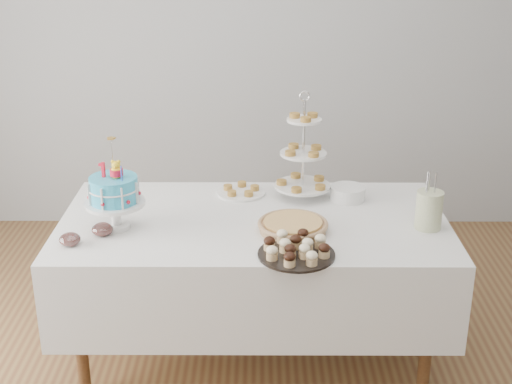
{
  "coord_description": "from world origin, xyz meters",
  "views": [
    {
      "loc": [
        0.02,
        -2.94,
        2.2
      ],
      "look_at": [
        0.01,
        0.3,
        0.91
      ],
      "focal_mm": 50.0,
      "sensor_mm": 36.0,
      "label": 1
    }
  ],
  "objects_px": {
    "jam_bowl_a": "(70,239)",
    "table": "(254,260)",
    "birthday_cake": "(115,204)",
    "pie": "(293,226)",
    "utensil_pitcher": "(429,208)",
    "jam_bowl_b": "(102,229)",
    "tiered_stand": "(303,154)",
    "plate_stack": "(348,193)",
    "cupcake_tray": "(297,248)",
    "pastry_plate": "(241,191)"
  },
  "relations": [
    {
      "from": "pastry_plate",
      "to": "jam_bowl_a",
      "type": "bearing_deg",
      "value": -140.44
    },
    {
      "from": "plate_stack",
      "to": "jam_bowl_a",
      "type": "relative_size",
      "value": 1.88
    },
    {
      "from": "pie",
      "to": "tiered_stand",
      "type": "distance_m",
      "value": 0.49
    },
    {
      "from": "cupcake_tray",
      "to": "jam_bowl_b",
      "type": "height_order",
      "value": "cupcake_tray"
    },
    {
      "from": "birthday_cake",
      "to": "jam_bowl_b",
      "type": "height_order",
      "value": "birthday_cake"
    },
    {
      "from": "pie",
      "to": "jam_bowl_a",
      "type": "xyz_separation_m",
      "value": [
        -1.03,
        -0.15,
        -0.0
      ]
    },
    {
      "from": "jam_bowl_a",
      "to": "table",
      "type": "bearing_deg",
      "value": 19.42
    },
    {
      "from": "birthday_cake",
      "to": "jam_bowl_a",
      "type": "distance_m",
      "value": 0.28
    },
    {
      "from": "table",
      "to": "plate_stack",
      "type": "bearing_deg",
      "value": 27.76
    },
    {
      "from": "jam_bowl_b",
      "to": "plate_stack",
      "type": "bearing_deg",
      "value": 20.35
    },
    {
      "from": "plate_stack",
      "to": "pie",
      "type": "bearing_deg",
      "value": -127.22
    },
    {
      "from": "tiered_stand",
      "to": "jam_bowl_b",
      "type": "distance_m",
      "value": 1.1
    },
    {
      "from": "pie",
      "to": "utensil_pitcher",
      "type": "relative_size",
      "value": 1.18
    },
    {
      "from": "pastry_plate",
      "to": "table",
      "type": "bearing_deg",
      "value": -78.12
    },
    {
      "from": "jam_bowl_b",
      "to": "cupcake_tray",
      "type": "bearing_deg",
      "value": -13.21
    },
    {
      "from": "birthday_cake",
      "to": "utensil_pitcher",
      "type": "bearing_deg",
      "value": 16.18
    },
    {
      "from": "cupcake_tray",
      "to": "pie",
      "type": "bearing_deg",
      "value": 91.07
    },
    {
      "from": "cupcake_tray",
      "to": "tiered_stand",
      "type": "xyz_separation_m",
      "value": [
        0.07,
        0.7,
        0.2
      ]
    },
    {
      "from": "table",
      "to": "jam_bowl_a",
      "type": "distance_m",
      "value": 0.93
    },
    {
      "from": "birthday_cake",
      "to": "pie",
      "type": "height_order",
      "value": "birthday_cake"
    },
    {
      "from": "cupcake_tray",
      "to": "pastry_plate",
      "type": "bearing_deg",
      "value": 109.62
    },
    {
      "from": "cupcake_tray",
      "to": "plate_stack",
      "type": "distance_m",
      "value": 0.73
    },
    {
      "from": "table",
      "to": "birthday_cake",
      "type": "distance_m",
      "value": 0.76
    },
    {
      "from": "jam_bowl_a",
      "to": "jam_bowl_b",
      "type": "relative_size",
      "value": 0.97
    },
    {
      "from": "birthday_cake",
      "to": "utensil_pitcher",
      "type": "relative_size",
      "value": 1.55
    },
    {
      "from": "birthday_cake",
      "to": "plate_stack",
      "type": "relative_size",
      "value": 2.41
    },
    {
      "from": "birthday_cake",
      "to": "cupcake_tray",
      "type": "distance_m",
      "value": 0.91
    },
    {
      "from": "pie",
      "to": "tiered_stand",
      "type": "bearing_deg",
      "value": 80.95
    },
    {
      "from": "pie",
      "to": "utensil_pitcher",
      "type": "bearing_deg",
      "value": 3.85
    },
    {
      "from": "table",
      "to": "utensil_pitcher",
      "type": "bearing_deg",
      "value": -6.82
    },
    {
      "from": "birthday_cake",
      "to": "jam_bowl_b",
      "type": "relative_size",
      "value": 4.39
    },
    {
      "from": "pie",
      "to": "jam_bowl_b",
      "type": "height_order",
      "value": "jam_bowl_b"
    },
    {
      "from": "cupcake_tray",
      "to": "plate_stack",
      "type": "bearing_deg",
      "value": 65.36
    },
    {
      "from": "pastry_plate",
      "to": "utensil_pitcher",
      "type": "xyz_separation_m",
      "value": [
        0.91,
        -0.44,
        0.08
      ]
    },
    {
      "from": "plate_stack",
      "to": "utensil_pitcher",
      "type": "distance_m",
      "value": 0.5
    },
    {
      "from": "tiered_stand",
      "to": "pie",
      "type": "bearing_deg",
      "value": -99.05
    },
    {
      "from": "birthday_cake",
      "to": "pastry_plate",
      "type": "height_order",
      "value": "birthday_cake"
    },
    {
      "from": "cupcake_tray",
      "to": "jam_bowl_b",
      "type": "xyz_separation_m",
      "value": [
        -0.9,
        0.21,
        -0.01
      ]
    },
    {
      "from": "jam_bowl_a",
      "to": "utensil_pitcher",
      "type": "relative_size",
      "value": 0.34
    },
    {
      "from": "cupcake_tray",
      "to": "jam_bowl_a",
      "type": "distance_m",
      "value": 1.04
    },
    {
      "from": "jam_bowl_a",
      "to": "utensil_pitcher",
      "type": "height_order",
      "value": "utensil_pitcher"
    },
    {
      "from": "cupcake_tray",
      "to": "pastry_plate",
      "type": "distance_m",
      "value": 0.78
    },
    {
      "from": "cupcake_tray",
      "to": "pastry_plate",
      "type": "relative_size",
      "value": 1.32
    },
    {
      "from": "birthday_cake",
      "to": "plate_stack",
      "type": "xyz_separation_m",
      "value": [
        1.16,
        0.36,
        -0.08
      ]
    },
    {
      "from": "birthday_cake",
      "to": "tiered_stand",
      "type": "xyz_separation_m",
      "value": [
        0.92,
        0.4,
        0.12
      ]
    },
    {
      "from": "cupcake_tray",
      "to": "utensil_pitcher",
      "type": "height_order",
      "value": "utensil_pitcher"
    },
    {
      "from": "table",
      "to": "tiered_stand",
      "type": "relative_size",
      "value": 3.32
    },
    {
      "from": "pie",
      "to": "plate_stack",
      "type": "relative_size",
      "value": 1.83
    },
    {
      "from": "plate_stack",
      "to": "pastry_plate",
      "type": "relative_size",
      "value": 0.7
    },
    {
      "from": "table",
      "to": "tiered_stand",
      "type": "height_order",
      "value": "tiered_stand"
    }
  ]
}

